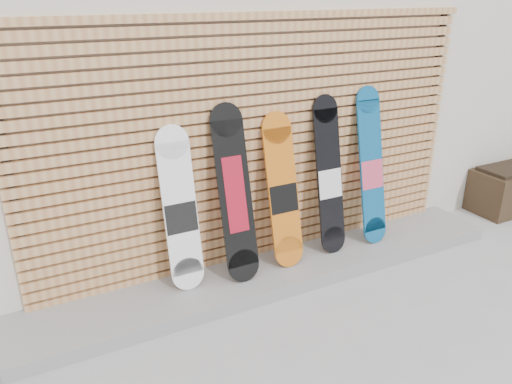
% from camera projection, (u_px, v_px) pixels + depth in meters
% --- Properties ---
extents(ground, '(80.00, 80.00, 0.00)m').
position_uv_depth(ground, '(333.00, 311.00, 4.10)').
color(ground, '#949396').
rests_on(ground, ground).
extents(building, '(12.00, 5.00, 3.60)m').
position_uv_depth(building, '(216.00, 43.00, 6.51)').
color(building, beige).
rests_on(building, ground).
extents(concrete_step, '(4.60, 0.70, 0.12)m').
position_uv_depth(concrete_step, '(276.00, 271.00, 4.58)').
color(concrete_step, gray).
rests_on(concrete_step, ground).
extents(slat_wall, '(4.26, 0.08, 2.29)m').
position_uv_depth(slat_wall, '(262.00, 143.00, 4.38)').
color(slat_wall, '#B67D4C').
rests_on(slat_wall, ground).
extents(snowboard_0, '(0.28, 0.28, 1.36)m').
position_uv_depth(snowboard_0, '(180.00, 211.00, 4.04)').
color(snowboard_0, white).
rests_on(snowboard_0, concrete_step).
extents(snowboard_1, '(0.29, 0.39, 1.49)m').
position_uv_depth(snowboard_1, '(235.00, 195.00, 4.17)').
color(snowboard_1, black).
rests_on(snowboard_1, concrete_step).
extents(snowboard_2, '(0.29, 0.35, 1.37)m').
position_uv_depth(snowboard_2, '(283.00, 192.00, 4.41)').
color(snowboard_2, '#C86515').
rests_on(snowboard_2, concrete_step).
extents(snowboard_3, '(0.26, 0.32, 1.47)m').
position_uv_depth(snowboard_3, '(329.00, 177.00, 4.62)').
color(snowboard_3, black).
rests_on(snowboard_3, concrete_step).
extents(snowboard_4, '(0.26, 0.35, 1.51)m').
position_uv_depth(snowboard_4, '(371.00, 168.00, 4.81)').
color(snowboard_4, '#0D4F7F').
rests_on(snowboard_4, concrete_step).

